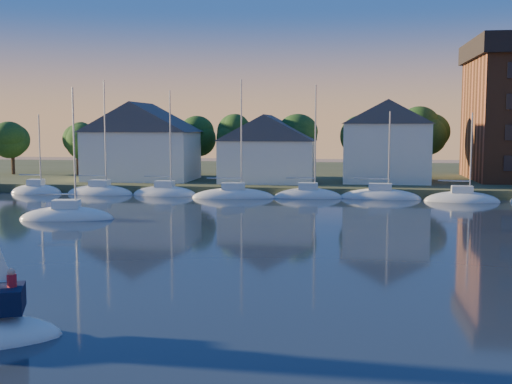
% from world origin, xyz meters
% --- Properties ---
extents(ground, '(260.00, 260.00, 0.00)m').
position_xyz_m(ground, '(0.00, 0.00, 0.00)').
color(ground, black).
rests_on(ground, ground).
extents(shoreline_land, '(160.00, 50.00, 2.00)m').
position_xyz_m(shoreline_land, '(0.00, 75.00, 0.00)').
color(shoreline_land, '#384126').
rests_on(shoreline_land, ground).
extents(wooden_dock, '(120.00, 3.00, 1.00)m').
position_xyz_m(wooden_dock, '(0.00, 52.00, 0.00)').
color(wooden_dock, brown).
rests_on(wooden_dock, ground).
extents(clubhouse_west, '(13.65, 9.45, 9.64)m').
position_xyz_m(clubhouse_west, '(-22.00, 58.00, 5.93)').
color(clubhouse_west, silver).
rests_on(clubhouse_west, shoreline_land).
extents(clubhouse_centre, '(11.55, 8.40, 8.08)m').
position_xyz_m(clubhouse_centre, '(-6.00, 57.00, 5.13)').
color(clubhouse_centre, silver).
rests_on(clubhouse_centre, shoreline_land).
extents(clubhouse_east, '(10.50, 8.40, 9.80)m').
position_xyz_m(clubhouse_east, '(8.00, 59.00, 6.00)').
color(clubhouse_east, silver).
rests_on(clubhouse_east, shoreline_land).
extents(tree_line, '(93.40, 5.40, 8.90)m').
position_xyz_m(tree_line, '(2.00, 63.00, 7.18)').
color(tree_line, '#342617').
rests_on(tree_line, shoreline_land).
extents(moored_fleet, '(95.50, 2.40, 12.05)m').
position_xyz_m(moored_fleet, '(4.00, 49.00, 0.10)').
color(moored_fleet, silver).
rests_on(moored_fleet, ground).
extents(drifting_sailboat_left, '(8.13, 4.10, 12.04)m').
position_xyz_m(drifting_sailboat_left, '(-19.68, 30.70, 0.10)').
color(drifting_sailboat_left, silver).
rests_on(drifting_sailboat_left, ground).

